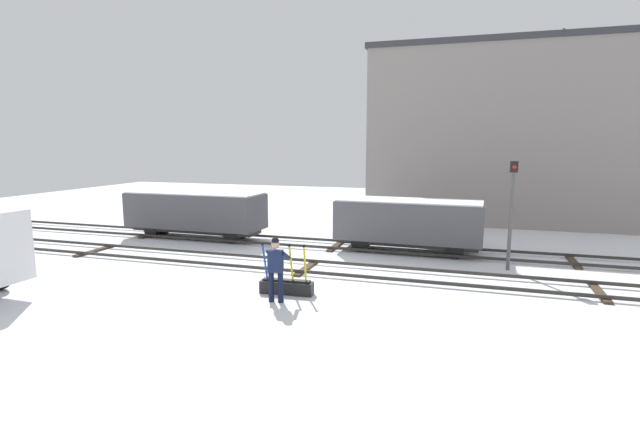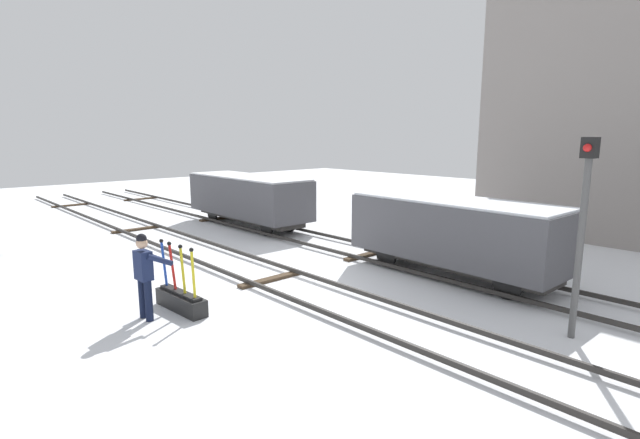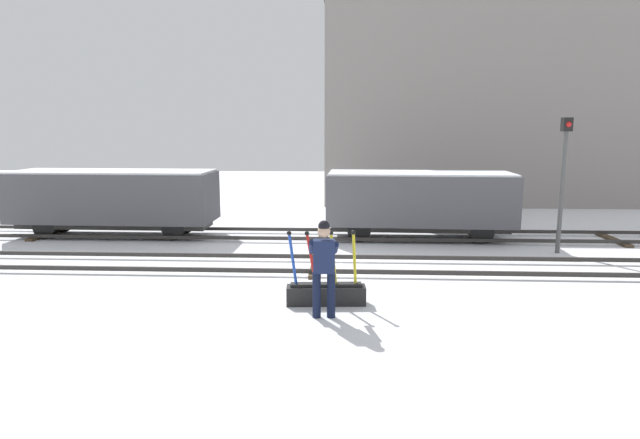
{
  "view_description": "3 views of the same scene",
  "coord_description": "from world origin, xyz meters",
  "px_view_note": "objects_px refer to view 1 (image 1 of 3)",
  "views": [
    {
      "loc": [
        5.19,
        -14.84,
        4.2
      ],
      "look_at": [
        -0.24,
        2.34,
        1.35
      ],
      "focal_mm": 26.9,
      "sensor_mm": 36.0,
      "label": 1
    },
    {
      "loc": [
        9.3,
        -6.88,
        3.66
      ],
      "look_at": [
        0.44,
        1.27,
        1.5
      ],
      "focal_mm": 26.19,
      "sensor_mm": 36.0,
      "label": 2
    },
    {
      "loc": [
        0.73,
        -12.69,
        3.35
      ],
      "look_at": [
        0.04,
        1.23,
        1.0
      ],
      "focal_mm": 30.34,
      "sensor_mm": 36.0,
      "label": 3
    }
  ],
  "objects_px": {
    "switch_lever_frame": "(286,285)",
    "rail_worker": "(276,265)",
    "signal_post": "(512,204)",
    "freight_car_back_track": "(409,222)",
    "freight_car_near_switch": "(195,211)"
  },
  "relations": [
    {
      "from": "switch_lever_frame",
      "to": "rail_worker",
      "type": "distance_m",
      "value": 1.04
    },
    {
      "from": "rail_worker",
      "to": "signal_post",
      "type": "bearing_deg",
      "value": 37.16
    },
    {
      "from": "rail_worker",
      "to": "freight_car_back_track",
      "type": "xyz_separation_m",
      "value": [
        2.6,
        7.08,
        0.2
      ]
    },
    {
      "from": "rail_worker",
      "to": "freight_car_back_track",
      "type": "height_order",
      "value": "freight_car_back_track"
    },
    {
      "from": "switch_lever_frame",
      "to": "freight_car_back_track",
      "type": "xyz_separation_m",
      "value": [
        2.59,
        6.36,
        0.96
      ]
    },
    {
      "from": "switch_lever_frame",
      "to": "rail_worker",
      "type": "height_order",
      "value": "rail_worker"
    },
    {
      "from": "rail_worker",
      "to": "signal_post",
      "type": "height_order",
      "value": "signal_post"
    },
    {
      "from": "signal_post",
      "to": "freight_car_near_switch",
      "type": "height_order",
      "value": "signal_post"
    },
    {
      "from": "switch_lever_frame",
      "to": "freight_car_near_switch",
      "type": "height_order",
      "value": "freight_car_near_switch"
    },
    {
      "from": "rail_worker",
      "to": "freight_car_back_track",
      "type": "distance_m",
      "value": 7.55
    },
    {
      "from": "switch_lever_frame",
      "to": "rail_worker",
      "type": "xyz_separation_m",
      "value": [
        -0.01,
        -0.72,
        0.75
      ]
    },
    {
      "from": "switch_lever_frame",
      "to": "freight_car_near_switch",
      "type": "distance_m",
      "value": 9.42
    },
    {
      "from": "freight_car_back_track",
      "to": "rail_worker",
      "type": "bearing_deg",
      "value": -108.34
    },
    {
      "from": "freight_car_near_switch",
      "to": "signal_post",
      "type": "bearing_deg",
      "value": -6.59
    },
    {
      "from": "switch_lever_frame",
      "to": "freight_car_back_track",
      "type": "relative_size",
      "value": 0.27
    }
  ]
}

